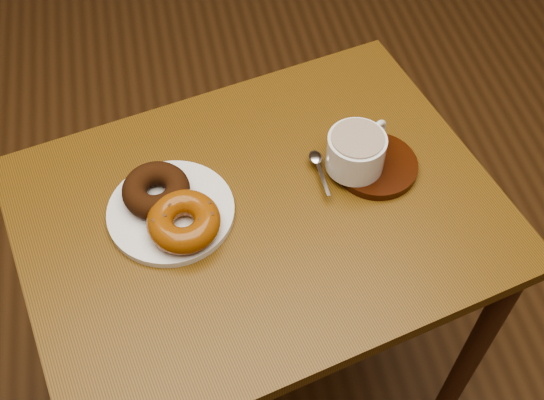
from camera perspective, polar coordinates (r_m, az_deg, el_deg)
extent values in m
cube|color=brown|center=(1.09, -1.03, -1.24)|extent=(0.85, 0.71, 0.03)
cylinder|color=#3F2212|center=(1.41, 16.35, -12.34)|extent=(0.04, 0.04, 0.67)
cylinder|color=#3F2212|center=(1.50, -16.70, -6.43)|extent=(0.04, 0.04, 0.67)
cylinder|color=#3F2212|center=(1.60, 6.75, 1.92)|extent=(0.04, 0.04, 0.67)
cylinder|color=white|center=(1.08, -8.45, -0.96)|extent=(0.22, 0.22, 0.01)
torus|color=#34190A|center=(1.08, -9.68, 0.82)|extent=(0.12, 0.12, 0.04)
torus|color=#8E4A0F|center=(1.04, -7.40, -1.80)|extent=(0.13, 0.13, 0.04)
cube|color=#492D18|center=(1.02, -5.53, -0.89)|extent=(0.01, 0.00, 0.00)
cube|color=#492D18|center=(1.03, -5.79, -0.31)|extent=(0.01, 0.01, 0.00)
cube|color=#492D18|center=(1.04, -6.30, 0.12)|extent=(0.01, 0.01, 0.00)
cube|color=#492D18|center=(1.04, -6.99, 0.35)|extent=(0.01, 0.01, 0.00)
cube|color=#492D18|center=(1.04, -7.75, 0.34)|extent=(0.00, 0.01, 0.00)
cube|color=#492D18|center=(1.04, -8.47, 0.10)|extent=(0.01, 0.01, 0.00)
cube|color=#492D18|center=(1.04, -9.06, -0.34)|extent=(0.01, 0.01, 0.00)
cube|color=#492D18|center=(1.03, -9.41, -0.91)|extent=(0.01, 0.01, 0.00)
cube|color=#492D18|center=(1.02, -9.48, -1.54)|extent=(0.01, 0.00, 0.00)
cube|color=#492D18|center=(1.01, -9.25, -2.14)|extent=(0.01, 0.01, 0.00)
cube|color=#492D18|center=(1.01, -8.74, -2.60)|extent=(0.01, 0.01, 0.00)
cube|color=#492D18|center=(1.00, -8.04, -2.85)|extent=(0.01, 0.01, 0.00)
cube|color=#492D18|center=(1.00, -7.25, -2.85)|extent=(0.00, 0.01, 0.00)
cube|color=#492D18|center=(1.00, -6.49, -2.59)|extent=(0.01, 0.01, 0.00)
cube|color=#492D18|center=(1.01, -5.90, -2.13)|extent=(0.01, 0.01, 0.00)
cube|color=#492D18|center=(1.01, -5.56, -1.53)|extent=(0.01, 0.01, 0.00)
cylinder|color=black|center=(1.14, 8.69, 2.87)|extent=(0.16, 0.16, 0.01)
cylinder|color=white|center=(1.10, 7.03, 3.99)|extent=(0.09, 0.09, 0.06)
cylinder|color=brown|center=(1.08, 7.20, 5.14)|extent=(0.08, 0.08, 0.00)
torus|color=white|center=(1.13, 8.78, 5.66)|extent=(0.04, 0.03, 0.04)
ellipsoid|color=silver|center=(1.13, 3.65, 3.60)|extent=(0.02, 0.03, 0.01)
cube|color=silver|center=(1.10, 4.23, 1.92)|extent=(0.01, 0.08, 0.00)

